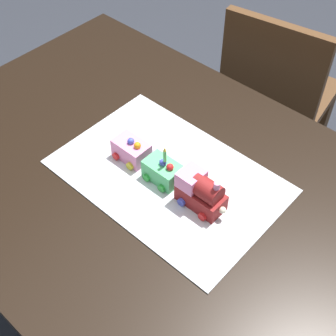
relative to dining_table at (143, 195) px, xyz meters
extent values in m
plane|color=#2D3038|center=(0.00, 0.00, -0.63)|extent=(8.00, 8.00, 0.00)
cube|color=black|center=(0.00, 0.00, 0.09)|extent=(1.40, 1.00, 0.03)
cube|color=black|center=(0.64, -0.44, -0.28)|extent=(0.07, 0.07, 0.71)
cube|color=brown|center=(0.07, -0.90, -0.19)|extent=(0.46, 0.46, 0.04)
cube|color=brown|center=(0.04, -0.72, 0.03)|extent=(0.40, 0.10, 0.40)
cube|color=brown|center=(-0.07, -1.09, -0.42)|extent=(0.04, 0.04, 0.42)
cube|color=brown|center=(0.26, -1.04, -0.42)|extent=(0.04, 0.04, 0.42)
cube|color=brown|center=(-0.13, -0.76, -0.42)|extent=(0.04, 0.04, 0.42)
cube|color=brown|center=(0.21, -0.71, -0.42)|extent=(0.04, 0.04, 0.42)
cube|color=silver|center=(-0.07, -0.03, 0.11)|extent=(0.60, 0.40, 0.00)
cube|color=maroon|center=(-0.20, -0.02, 0.14)|extent=(0.12, 0.06, 0.05)
cylinder|color=maroon|center=(-0.21, -0.02, 0.18)|extent=(0.08, 0.05, 0.05)
cube|color=pink|center=(-0.16, -0.02, 0.18)|extent=(0.06, 0.06, 0.04)
cylinder|color=pink|center=(-0.24, -0.02, 0.21)|extent=(0.02, 0.02, 0.03)
sphere|color=#F4EFCC|center=(-0.26, -0.02, 0.14)|extent=(0.02, 0.02, 0.02)
cylinder|color=red|center=(-0.23, -0.05, 0.12)|extent=(0.02, 0.01, 0.02)
cylinder|color=orange|center=(-0.16, -0.05, 0.12)|extent=(0.02, 0.01, 0.02)
cylinder|color=red|center=(-0.23, 0.02, 0.12)|extent=(0.02, 0.01, 0.02)
cylinder|color=#4C59D8|center=(-0.16, 0.02, 0.12)|extent=(0.02, 0.01, 0.02)
cube|color=#59CC7A|center=(-0.07, -0.02, 0.14)|extent=(0.10, 0.06, 0.06)
cylinder|color=yellow|center=(-0.09, -0.05, 0.12)|extent=(0.02, 0.01, 0.02)
cylinder|color=#D84CB2|center=(-0.04, -0.05, 0.12)|extent=(0.02, 0.01, 0.02)
cylinder|color=green|center=(-0.09, 0.02, 0.12)|extent=(0.02, 0.01, 0.02)
cylinder|color=green|center=(-0.04, 0.02, 0.12)|extent=(0.02, 0.01, 0.02)
sphere|color=red|center=(-0.09, -0.02, 0.17)|extent=(0.02, 0.02, 0.02)
sphere|color=#4C59D8|center=(-0.07, -0.02, 0.17)|extent=(0.02, 0.02, 0.02)
cube|color=pink|center=(0.05, -0.02, 0.14)|extent=(0.10, 0.06, 0.06)
cylinder|color=#4C59D8|center=(0.03, -0.05, 0.12)|extent=(0.02, 0.01, 0.02)
cylinder|color=#4C59D8|center=(0.08, -0.05, 0.12)|extent=(0.02, 0.01, 0.02)
cylinder|color=yellow|center=(0.03, 0.02, 0.12)|extent=(0.02, 0.01, 0.02)
cylinder|color=red|center=(0.08, 0.02, 0.12)|extent=(0.02, 0.01, 0.02)
sphere|color=orange|center=(0.03, -0.02, 0.17)|extent=(0.02, 0.02, 0.02)
sphere|color=#4C59D8|center=(0.05, -0.02, 0.17)|extent=(0.02, 0.02, 0.02)
cylinder|color=#66D872|center=(-0.07, -0.02, 0.20)|extent=(0.01, 0.01, 0.04)
cone|color=yellow|center=(-0.07, -0.02, 0.23)|extent=(0.01, 0.01, 0.01)
camera|label=1|loc=(-0.64, 0.59, 1.06)|focal=50.21mm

